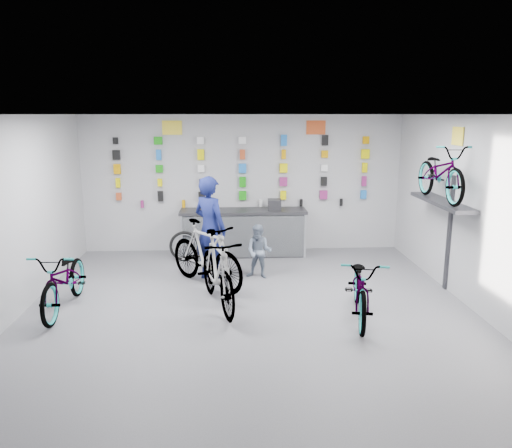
{
  "coord_description": "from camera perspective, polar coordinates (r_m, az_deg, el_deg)",
  "views": [
    {
      "loc": [
        -0.28,
        -6.94,
        3.0
      ],
      "look_at": [
        0.16,
        1.4,
        1.16
      ],
      "focal_mm": 35.0,
      "sensor_mm": 36.0,
      "label": 1
    }
  ],
  "objects": [
    {
      "name": "merch_wall",
      "position": [
        10.94,
        -1.09,
        6.12
      ],
      "size": [
        5.57,
        0.08,
        1.57
      ],
      "color": "#BC4720",
      "rests_on": "wall_back"
    },
    {
      "name": "wall_front",
      "position": [
        3.32,
        2.2,
        -14.55
      ],
      "size": [
        7.0,
        0.0,
        7.0
      ],
      "primitive_type": "plane",
      "rotation": [
        -1.57,
        0.0,
        0.0
      ],
      "color": "#AFAFB1",
      "rests_on": "floor"
    },
    {
      "name": "bike_right",
      "position": [
        7.64,
        11.92,
        -7.0
      ],
      "size": [
        1.0,
        1.97,
        0.99
      ],
      "primitive_type": "imported",
      "rotation": [
        0.0,
        0.0,
        -0.19
      ],
      "color": "gray",
      "rests_on": "floor"
    },
    {
      "name": "counter",
      "position": [
        10.78,
        -1.46,
        -1.06
      ],
      "size": [
        2.7,
        0.66,
        1.0
      ],
      "color": "black",
      "rests_on": "floor"
    },
    {
      "name": "wall_bracket",
      "position": [
        9.04,
        20.56,
        1.84
      ],
      "size": [
        0.39,
        1.9,
        2.0
      ],
      "color": "#333338",
      "rests_on": "wall_right"
    },
    {
      "name": "clerk",
      "position": [
        9.11,
        -5.27,
        -0.54
      ],
      "size": [
        0.83,
        0.81,
        1.93
      ],
      "primitive_type": "imported",
      "rotation": [
        0.0,
        0.0,
        2.43
      ],
      "color": "#10174D",
      "rests_on": "floor"
    },
    {
      "name": "customer",
      "position": [
        9.28,
        0.36,
        -3.16
      ],
      "size": [
        0.59,
        0.52,
        1.02
      ],
      "primitive_type": "imported",
      "rotation": [
        0.0,
        0.0,
        -0.31
      ],
      "color": "slate",
      "rests_on": "floor"
    },
    {
      "name": "bike_wall",
      "position": [
        8.92,
        20.39,
        5.56
      ],
      "size": [
        0.63,
        1.8,
        0.95
      ],
      "primitive_type": "imported",
      "color": "gray",
      "rests_on": "wall_bracket"
    },
    {
      "name": "bike_center",
      "position": [
        7.89,
        -4.44,
        -5.37
      ],
      "size": [
        1.05,
        2.06,
        1.19
      ],
      "primitive_type": "imported",
      "rotation": [
        0.0,
        0.0,
        0.26
      ],
      "color": "gray",
      "rests_on": "floor"
    },
    {
      "name": "register",
      "position": [
        10.7,
        2.12,
        2.25
      ],
      "size": [
        0.3,
        0.32,
        0.22
      ],
      "primitive_type": "cube",
      "rotation": [
        0.0,
        0.0,
        -0.06
      ],
      "color": "black",
      "rests_on": "counter"
    },
    {
      "name": "bike_service",
      "position": [
        8.87,
        -5.73,
        -3.43
      ],
      "size": [
        1.69,
        1.85,
        1.18
      ],
      "primitive_type": "imported",
      "rotation": [
        0.0,
        0.0,
        0.7
      ],
      "color": "gray",
      "rests_on": "floor"
    },
    {
      "name": "bike_left",
      "position": [
        8.32,
        -21.04,
        -5.92
      ],
      "size": [
        0.68,
        1.91,
        1.0
      ],
      "primitive_type": "imported",
      "rotation": [
        0.0,
        0.0,
        -0.01
      ],
      "color": "gray",
      "rests_on": "floor"
    },
    {
      "name": "floor",
      "position": [
        7.57,
        -0.68,
        -10.94
      ],
      "size": [
        8.0,
        8.0,
        0.0
      ],
      "primitive_type": "plane",
      "color": "#545459",
      "rests_on": "ground"
    },
    {
      "name": "ceiling",
      "position": [
        6.95,
        -0.74,
        12.41
      ],
      "size": [
        8.0,
        8.0,
        0.0
      ],
      "primitive_type": "plane",
      "rotation": [
        3.14,
        0.0,
        0.0
      ],
      "color": "white",
      "rests_on": "wall_back"
    },
    {
      "name": "sign_side",
      "position": [
        8.97,
        22.05,
        9.3
      ],
      "size": [
        0.02,
        0.4,
        0.3
      ],
      "primitive_type": "cube",
      "color": "yellow",
      "rests_on": "wall_right"
    },
    {
      "name": "wall_back",
      "position": [
        11.05,
        -1.55,
        4.62
      ],
      "size": [
        7.0,
        0.0,
        7.0
      ],
      "primitive_type": "plane",
      "rotation": [
        1.57,
        0.0,
        0.0
      ],
      "color": "#AFAFB1",
      "rests_on": "floor"
    },
    {
      "name": "spare_wheel",
      "position": [
        10.51,
        -8.18,
        -2.52
      ],
      "size": [
        0.63,
        0.13,
        0.63
      ],
      "rotation": [
        0.0,
        0.0,
        0.01
      ],
      "color": "black",
      "rests_on": "floor"
    },
    {
      "name": "sign_left",
      "position": [
        10.99,
        -9.57,
        10.8
      ],
      "size": [
        0.42,
        0.02,
        0.3
      ],
      "primitive_type": "cube",
      "color": "yellow",
      "rests_on": "wall_back"
    },
    {
      "name": "sign_right",
      "position": [
        11.08,
        6.86,
        10.9
      ],
      "size": [
        0.42,
        0.02,
        0.3
      ],
      "primitive_type": "cube",
      "color": "#D75123",
      "rests_on": "wall_back"
    },
    {
      "name": "wall_right",
      "position": [
        8.04,
        25.06,
        0.49
      ],
      "size": [
        0.0,
        8.0,
        8.0
      ],
      "primitive_type": "plane",
      "rotation": [
        1.57,
        0.0,
        -1.57
      ],
      "color": "#AFAFB1",
      "rests_on": "floor"
    }
  ]
}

